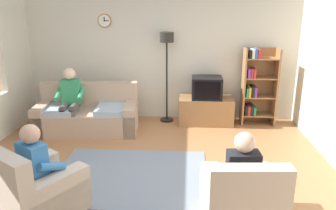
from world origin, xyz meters
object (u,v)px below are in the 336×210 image
at_px(armchair_near_bookshelf, 240,203).
at_px(person_on_couch, 70,97).
at_px(bookshelf, 256,86).
at_px(armchair_near_window, 37,192).
at_px(tv, 207,88).
at_px(person_in_left_armchair, 41,164).
at_px(person_in_right_armchair, 240,173).
at_px(floor_lamp, 167,52).
at_px(couch, 88,115).
at_px(tv_stand, 206,110).

relative_size(armchair_near_bookshelf, person_on_couch, 0.75).
distance_m(bookshelf, armchair_near_bookshelf, 3.51).
xyz_separation_m(armchair_near_window, person_on_couch, (-0.48, 2.54, 0.41)).
height_order(tv, person_in_left_armchair, person_in_left_armchair).
bearing_deg(person_in_right_armchair, tv, 93.84).
relative_size(bookshelf, floor_lamp, 0.84).
height_order(couch, bookshelf, bookshelf).
relative_size(floor_lamp, person_in_right_armchair, 1.65).
distance_m(floor_lamp, person_in_right_armchair, 3.58).
bearing_deg(person_on_couch, floor_lamp, 23.87).
xyz_separation_m(couch, bookshelf, (3.31, 0.65, 0.48)).
xyz_separation_m(tv, person_in_right_armchair, (0.21, -3.19, -0.16)).
distance_m(couch, person_on_couch, 0.49).
bearing_deg(tv_stand, tv, -90.00).
bearing_deg(person_in_right_armchair, person_in_left_armchair, 178.32).
bearing_deg(armchair_near_bookshelf, couch, 132.72).
height_order(tv, person_in_right_armchair, person_in_right_armchair).
relative_size(tv_stand, armchair_near_bookshelf, 1.18).
xyz_separation_m(floor_lamp, person_in_right_armchair, (1.03, -3.32, -0.85)).
bearing_deg(person_in_right_armchair, armchair_near_bookshelf, -86.19).
relative_size(floor_lamp, person_in_left_armchair, 1.65).
distance_m(tv, bookshelf, 1.01).
bearing_deg(armchair_near_bookshelf, tv_stand, 93.81).
bearing_deg(armchair_near_bookshelf, bookshelf, 76.93).
distance_m(tv_stand, tv, 0.49).
distance_m(tv, floor_lamp, 1.07).
bearing_deg(bookshelf, floor_lamp, 179.14).
bearing_deg(armchair_near_window, person_in_right_armchair, 0.20).
distance_m(tv, armchair_near_bookshelf, 3.32).
bearing_deg(floor_lamp, tv_stand, -6.92).
distance_m(bookshelf, person_on_couch, 3.67).
distance_m(armchair_near_bookshelf, person_in_right_armchair, 0.33).
bearing_deg(person_on_couch, armchair_near_window, -79.32).
relative_size(tv, armchair_near_bookshelf, 0.64).
height_order(floor_lamp, person_in_right_armchair, floor_lamp).
bearing_deg(armchair_near_bookshelf, person_in_right_armchair, 93.81).
distance_m(couch, armchair_near_bookshelf, 3.72).
bearing_deg(tv_stand, couch, -166.03).
relative_size(couch, tv, 3.27).
height_order(tv, bookshelf, bookshelf).
bearing_deg(person_in_left_armchair, armchair_near_window, -123.11).
distance_m(couch, floor_lamp, 1.99).
bearing_deg(person_in_left_armchair, couch, 95.53).
relative_size(floor_lamp, armchair_near_window, 1.58).
bearing_deg(person_in_left_armchair, floor_lamp, 69.13).
bearing_deg(tv, floor_lamp, 171.39).
relative_size(tv_stand, tv, 1.83).
height_order(bookshelf, armchair_near_bookshelf, bookshelf).
bearing_deg(person_in_left_armchair, tv, 56.69).
bearing_deg(armchair_near_window, floor_lamp, 68.83).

